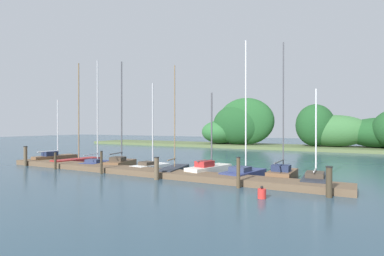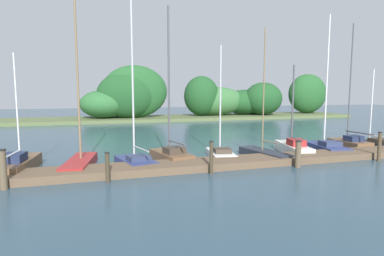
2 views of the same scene
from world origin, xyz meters
name	(u,v)px [view 1 (image 1 of 2)]	position (x,y,z in m)	size (l,w,h in m)	color
dock_pier	(143,171)	(0.00, 13.31, 0.17)	(24.35, 1.80, 0.35)	brown
far_shore	(304,129)	(5.63, 41.47, 2.70)	(59.13, 8.00, 7.30)	#56663D
sailboat_0	(56,158)	(-10.83, 15.07, 0.37)	(1.46, 3.91, 5.39)	brown
sailboat_1	(78,159)	(-8.18, 15.12, 0.38)	(1.63, 4.20, 8.33)	maroon
sailboat_2	(97,161)	(-5.59, 14.71, 0.38)	(1.98, 3.24, 8.21)	navy
sailboat_3	(121,161)	(-3.67, 15.29, 0.43)	(1.92, 3.31, 8.04)	brown
sailboat_4	(151,165)	(-0.80, 15.29, 0.31)	(1.66, 3.24, 6.20)	white
sailboat_5	(174,169)	(1.52, 14.63, 0.28)	(1.66, 3.86, 7.14)	#232833
sailboat_6	(210,169)	(3.85, 15.25, 0.38)	(1.84, 3.95, 5.26)	silver
sailboat_7	(244,172)	(6.18, 15.18, 0.35)	(1.96, 3.75, 8.30)	navy
sailboat_8	(283,173)	(8.35, 15.58, 0.40)	(1.32, 3.41, 8.00)	brown
sailboat_9	(316,178)	(10.16, 15.45, 0.28)	(1.40, 4.41, 5.18)	#232833
mooring_piling_0	(25,156)	(-10.73, 12.26, 0.77)	(0.30, 0.30, 1.53)	brown
mooring_piling_1	(55,161)	(-6.99, 12.11, 0.63)	(0.20, 0.20, 1.24)	#3D3323
mooring_piling_2	(101,162)	(-2.52, 12.16, 0.75)	(0.19, 0.19, 1.49)	#3D3323
mooring_piling_3	(157,168)	(1.93, 12.06, 0.66)	(0.31, 0.31, 1.32)	brown
mooring_piling_4	(238,172)	(6.94, 12.02, 0.79)	(0.21, 0.21, 1.56)	#4C3D28
mooring_piling_5	(329,182)	(11.10, 12.02, 0.68)	(0.30, 0.30, 1.36)	#3D3323
channel_buoy_0	(262,193)	(8.58, 10.44, 0.22)	(0.36, 0.36, 0.54)	red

